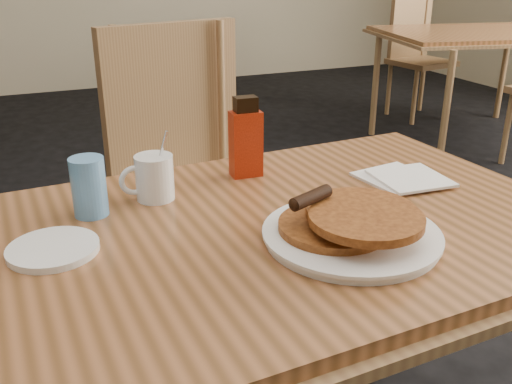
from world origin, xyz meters
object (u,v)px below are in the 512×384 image
main_table (284,241)px  pancake_plate (352,227)px  chair_main_far (185,162)px  coffee_mug (153,177)px  neighbor_table (486,37)px  blue_tumbler (89,187)px  chair_neighbor_far (416,48)px  syrup_bottle (246,140)px

main_table → pancake_plate: size_ratio=3.83×
chair_main_far → coffee_mug: 0.63m
neighbor_table → pancake_plate: (-2.46, -2.25, 0.06)m
pancake_plate → blue_tumbler: 0.49m
neighbor_table → pancake_plate: size_ratio=5.03×
neighbor_table → chair_neighbor_far: chair_neighbor_far is taller
chair_neighbor_far → pancake_plate: size_ratio=2.92×
coffee_mug → main_table: bearing=-63.9°
main_table → blue_tumbler: blue_tumbler is taller
coffee_mug → neighbor_table: bearing=15.8°
syrup_bottle → chair_neighbor_far: bearing=49.1°
pancake_plate → coffee_mug: bearing=130.5°
chair_main_far → blue_tumbler: 0.71m
neighbor_table → chair_neighbor_far: size_ratio=1.72×
chair_neighbor_far → syrup_bottle: 3.64m
syrup_bottle → pancake_plate: bearing=-79.6°
chair_neighbor_far → blue_tumbler: (-2.87, -2.69, 0.27)m
pancake_plate → chair_neighbor_far: bearing=50.3°
neighbor_table → pancake_plate: 3.33m
chair_main_far → pancake_plate: size_ratio=3.30×
blue_tumbler → main_table: bearing=-27.1°
neighbor_table → chair_neighbor_far: bearing=89.3°
chair_main_far → syrup_bottle: 0.55m
syrup_bottle → blue_tumbler: (-0.35, -0.08, -0.03)m
chair_main_far → main_table: bearing=-105.1°
coffee_mug → blue_tumbler: coffee_mug is taller
coffee_mug → chair_main_far: bearing=48.9°
blue_tumbler → chair_main_far: bearing=59.0°
chair_neighbor_far → coffee_mug: bearing=-144.3°
neighbor_table → chair_neighbor_far: 0.75m
coffee_mug → syrup_bottle: bearing=-6.2°
pancake_plate → syrup_bottle: bearing=97.3°
blue_tumbler → coffee_mug: bearing=12.4°
main_table → chair_neighbor_far: size_ratio=1.31×
neighbor_table → pancake_plate: pancake_plate is taller
main_table → syrup_bottle: bearing=84.7°
chair_neighbor_far → pancake_plate: chair_neighbor_far is taller
syrup_bottle → blue_tumbler: 0.36m
neighbor_table → syrup_bottle: 3.14m
chair_neighbor_far → blue_tumbler: size_ratio=7.93×
coffee_mug → blue_tumbler: (-0.13, -0.03, 0.01)m
coffee_mug → pancake_plate: bearing=-68.9°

